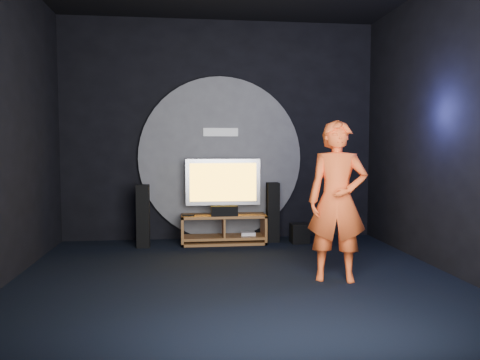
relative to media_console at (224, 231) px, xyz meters
name	(u,v)px	position (x,y,z in m)	size (l,w,h in m)	color
floor	(238,281)	(-0.02, -2.05, -0.20)	(5.00, 5.00, 0.00)	black
back_wall	(220,131)	(-0.02, 0.45, 1.55)	(5.00, 0.04, 3.50)	black
front_wall	(289,98)	(-0.02, -4.55, 1.55)	(5.00, 0.04, 3.50)	black
right_wall	(455,124)	(2.48, -2.05, 1.55)	(0.04, 5.00, 3.50)	black
wall_disc_panel	(220,158)	(-0.02, 0.39, 1.11)	(2.60, 0.11, 2.60)	#515156
media_console	(224,231)	(0.00, 0.00, 0.00)	(1.29, 0.45, 0.45)	brown
tv	(223,184)	(-0.01, 0.07, 0.72)	(1.15, 0.22, 0.85)	#A9A9B0
center_speaker	(224,211)	(-0.01, -0.15, 0.33)	(0.40, 0.15, 0.15)	black
remote	(189,216)	(-0.54, -0.12, 0.27)	(0.18, 0.05, 0.02)	black
tower_speaker_left	(143,216)	(-1.21, -0.11, 0.27)	(0.19, 0.21, 0.93)	black
tower_speaker_right	(273,212)	(0.77, 0.06, 0.27)	(0.19, 0.21, 0.93)	black
subwoofer	(300,233)	(1.17, -0.09, -0.05)	(0.27, 0.27, 0.30)	black
player	(337,201)	(1.08, -2.12, 0.69)	(0.65, 0.43, 1.78)	#F45521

